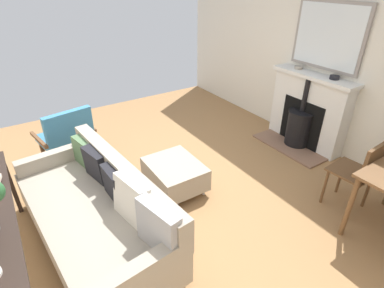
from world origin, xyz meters
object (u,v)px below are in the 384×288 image
Objects in this scene: mantel_bowl_far at (335,77)px; mantel_bowl_near at (299,67)px; fireplace at (306,115)px; sofa at (98,212)px; dining_chair_near_fireplace at (360,171)px; armchair_accent at (67,134)px; ottoman at (175,174)px.

mantel_bowl_near is at bearing -90.00° from mantel_bowl_far.
sofa is (3.22, 0.21, -0.14)m from fireplace.
fireplace is at bearing -120.39° from dining_chair_near_fireplace.
armchair_accent is 1.00× the size of dining_chair_near_fireplace.
mantel_bowl_near reaches higher than sofa.
mantel_bowl_far is 0.18× the size of ottoman.
dining_chair_near_fireplace is (0.80, 1.01, -0.61)m from mantel_bowl_far.
ottoman is 0.83× the size of dining_chair_near_fireplace.
sofa reaches higher than ottoman.
mantel_bowl_near is 1.88m from dining_chair_near_fireplace.
fireplace is 1.79× the size of ottoman.
armchair_accent is (3.13, -1.31, -0.01)m from fireplace.
dining_chair_near_fireplace is (0.80, 1.60, -0.60)m from mantel_bowl_near.
armchair_accent is at bearing -22.69° from fireplace.
fireplace is 0.70m from mantel_bowl_near.
mantel_bowl_far reaches higher than sofa.
dining_chair_near_fireplace reaches higher than armchair_accent.
ottoman is at bearing -9.13° from mantel_bowl_far.
fireplace is 0.70m from mantel_bowl_far.
mantel_bowl_far is (-0.04, 0.28, 0.64)m from fireplace.
ottoman is (2.21, -0.08, -0.26)m from fireplace.
armchair_accent reaches higher than ottoman.
mantel_bowl_near is 0.17× the size of ottoman.
dining_chair_near_fireplace is at bearing 59.61° from fireplace.
mantel_bowl_near is 3.39m from sofa.
mantel_bowl_far is (0.00, 0.59, 0.00)m from mantel_bowl_near.
sofa is 1.06m from ottoman.
ottoman is 0.83× the size of armchair_accent.
mantel_bowl_far is at bearing 153.39° from armchair_accent.
mantel_bowl_far reaches higher than dining_chair_near_fireplace.
mantel_bowl_far is 2.46m from ottoman.
armchair_accent is at bearing -93.43° from sofa.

